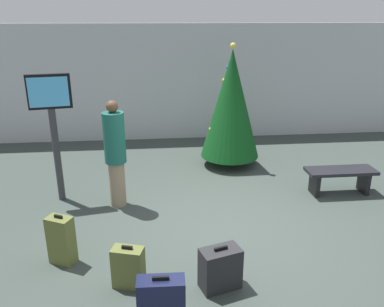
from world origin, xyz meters
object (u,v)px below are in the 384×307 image
(flight_info_kiosk, at_px, (52,118))
(traveller_0, at_px, (115,152))
(waiting_bench, at_px, (340,176))
(suitcase_2, at_px, (128,267))
(holiday_tree, at_px, (231,104))
(suitcase_0, at_px, (61,240))
(suitcase_3, at_px, (161,302))
(suitcase_1, at_px, (220,268))

(flight_info_kiosk, xyz_separation_m, traveller_0, (1.04, -0.33, -0.53))
(waiting_bench, relative_size, suitcase_2, 2.25)
(holiday_tree, bearing_deg, suitcase_0, -131.22)
(traveller_0, bearing_deg, suitcase_2, -82.41)
(holiday_tree, relative_size, suitcase_3, 4.21)
(holiday_tree, height_order, suitcase_3, holiday_tree)
(traveller_0, relative_size, suitcase_3, 2.99)
(traveller_0, xyz_separation_m, suitcase_1, (1.41, -2.35, -0.72))
(holiday_tree, xyz_separation_m, suitcase_3, (-1.63, -4.62, -1.08))
(waiting_bench, distance_m, suitcase_2, 4.42)
(holiday_tree, height_order, flight_info_kiosk, holiday_tree)
(suitcase_0, height_order, suitcase_3, suitcase_0)
(holiday_tree, xyz_separation_m, traveller_0, (-2.31, -1.71, -0.38))
(suitcase_0, xyz_separation_m, suitcase_1, (2.03, -0.72, -0.07))
(flight_info_kiosk, height_order, suitcase_3, flight_info_kiosk)
(holiday_tree, bearing_deg, suitcase_3, -109.42)
(flight_info_kiosk, relative_size, traveller_0, 1.21)
(traveller_0, height_order, suitcase_0, traveller_0)
(holiday_tree, distance_m, suitcase_2, 4.55)
(waiting_bench, xyz_separation_m, suitcase_1, (-2.67, -2.41, -0.09))
(suitcase_1, distance_m, suitcase_3, 0.92)
(flight_info_kiosk, relative_size, suitcase_3, 3.61)
(suitcase_2, bearing_deg, traveller_0, 97.59)
(flight_info_kiosk, height_order, traveller_0, flight_info_kiosk)
(suitcase_0, relative_size, suitcase_3, 1.14)
(suitcase_1, xyz_separation_m, suitcase_3, (-0.73, -0.55, 0.03))
(waiting_bench, bearing_deg, holiday_tree, 136.99)
(flight_info_kiosk, xyz_separation_m, suitcase_1, (2.46, -2.68, -1.26))
(traveller_0, relative_size, suitcase_2, 3.29)
(suitcase_2, distance_m, suitcase_3, 0.79)
(holiday_tree, height_order, suitcase_2, holiday_tree)
(holiday_tree, relative_size, suitcase_2, 4.64)
(flight_info_kiosk, bearing_deg, suitcase_1, -47.49)
(suitcase_0, bearing_deg, traveller_0, 69.22)
(traveller_0, bearing_deg, flight_info_kiosk, 162.61)
(flight_info_kiosk, relative_size, waiting_bench, 1.77)
(suitcase_0, bearing_deg, suitcase_3, -44.45)
(flight_info_kiosk, relative_size, suitcase_0, 3.17)
(holiday_tree, distance_m, suitcase_0, 4.56)
(waiting_bench, height_order, suitcase_3, suitcase_3)
(suitcase_3, bearing_deg, suitcase_2, 119.18)
(holiday_tree, distance_m, suitcase_1, 4.31)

